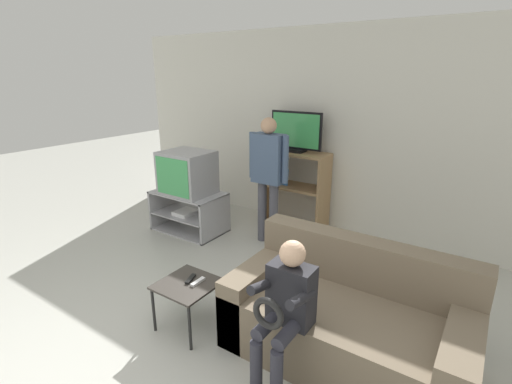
# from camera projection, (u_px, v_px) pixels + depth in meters

# --- Properties ---
(wall_back) EXTENTS (6.40, 0.06, 2.60)m
(wall_back) POSITION_uv_depth(u_px,v_px,m) (330.00, 133.00, 4.78)
(wall_back) COLOR silver
(wall_back) RESTS_ON ground_plane
(tv_stand) EXTENTS (0.94, 0.58, 0.53)m
(tv_stand) POSITION_uv_depth(u_px,v_px,m) (189.00, 212.00, 4.96)
(tv_stand) COLOR #A8A8AD
(tv_stand) RESTS_ON ground_plane
(television_main) EXTENTS (0.62, 0.54, 0.55)m
(television_main) POSITION_uv_depth(u_px,v_px,m) (187.00, 173.00, 4.77)
(television_main) COLOR #9E9EA3
(television_main) RESTS_ON tv_stand
(media_shelf) EXTENTS (0.89, 0.39, 1.05)m
(media_shelf) POSITION_uv_depth(u_px,v_px,m) (294.00, 189.00, 5.00)
(media_shelf) COLOR #9E7A51
(media_shelf) RESTS_ON ground_plane
(television_flat) EXTENTS (0.71, 0.20, 0.52)m
(television_flat) POSITION_uv_depth(u_px,v_px,m) (296.00, 133.00, 4.77)
(television_flat) COLOR black
(television_flat) RESTS_ON media_shelf
(snack_table) EXTENTS (0.45, 0.45, 0.41)m
(snack_table) POSITION_uv_depth(u_px,v_px,m) (188.00, 289.00, 3.02)
(snack_table) COLOR #38332D
(snack_table) RESTS_ON ground_plane
(remote_control_black) EXTENTS (0.08, 0.15, 0.02)m
(remote_control_black) POSITION_uv_depth(u_px,v_px,m) (190.00, 279.00, 3.04)
(remote_control_black) COLOR black
(remote_control_black) RESTS_ON snack_table
(remote_control_white) EXTENTS (0.04, 0.14, 0.02)m
(remote_control_white) POSITION_uv_depth(u_px,v_px,m) (198.00, 282.00, 3.00)
(remote_control_white) COLOR silver
(remote_control_white) RESTS_ON snack_table
(couch) EXTENTS (1.70, 0.88, 0.83)m
(couch) POSITION_uv_depth(u_px,v_px,m) (347.00, 321.00, 2.74)
(couch) COLOR #756651
(couch) RESTS_ON ground_plane
(person_standing_adult) EXTENTS (0.53, 0.20, 1.55)m
(person_standing_adult) POSITION_uv_depth(u_px,v_px,m) (268.00, 169.00, 4.42)
(person_standing_adult) COLOR #4C4C56
(person_standing_adult) RESTS_ON ground_plane
(person_seated_child) EXTENTS (0.33, 0.43, 1.04)m
(person_seated_child) POSITION_uv_depth(u_px,v_px,m) (285.00, 305.00, 2.37)
(person_seated_child) COLOR #2D2D38
(person_seated_child) RESTS_ON ground_plane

